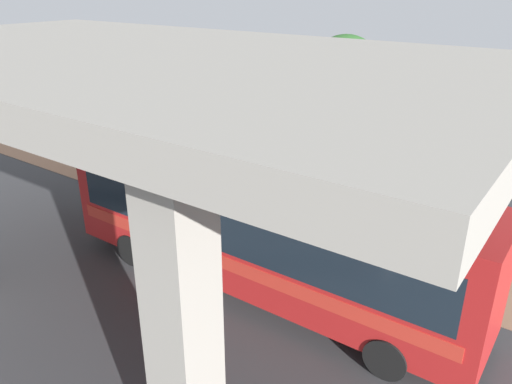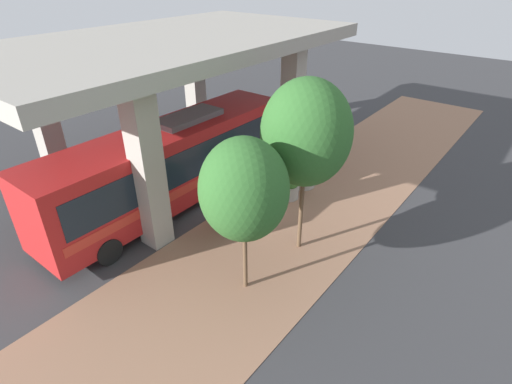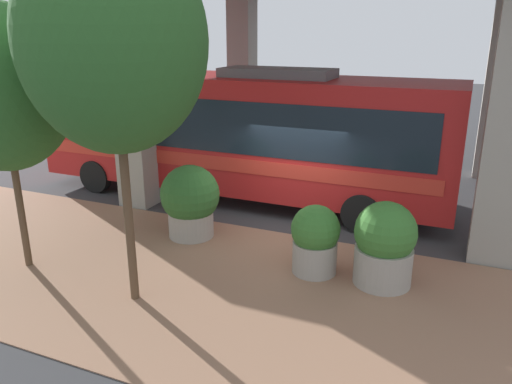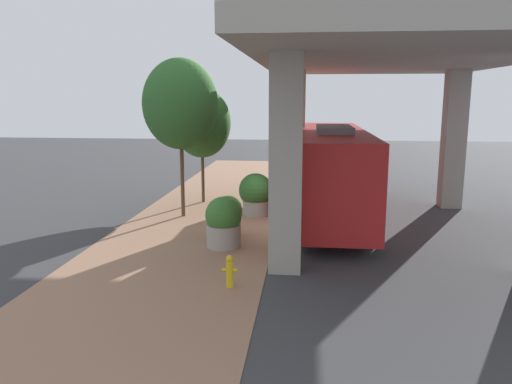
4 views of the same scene
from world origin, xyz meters
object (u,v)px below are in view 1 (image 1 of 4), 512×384
planter_middle (241,193)px  street_tree_near (420,127)px  planter_front (212,183)px  planter_back (309,217)px  fire_hydrant (137,179)px  bus (260,223)px  street_tree_far (343,88)px

planter_middle → street_tree_near: 6.73m
planter_front → planter_back: planter_back is taller
planter_front → fire_hydrant: bearing=-77.9°
fire_hydrant → street_tree_near: size_ratio=0.17×
bus → street_tree_far: (-6.08, -0.73, 2.54)m
bus → street_tree_near: (-5.85, 2.17, 1.66)m
planter_front → planter_back: (0.57, 4.64, 0.07)m
planter_middle → street_tree_far: (-2.33, 2.76, 3.86)m
fire_hydrant → planter_back: bearing=91.2°
planter_middle → street_tree_near: street_tree_near is taller
planter_back → planter_front: bearing=-97.0°
planter_middle → planter_back: bearing=79.0°
fire_hydrant → planter_front: size_ratio=0.52×
planter_middle → street_tree_near: size_ratio=0.27×
fire_hydrant → bus: bearing=70.6°
bus → fire_hydrant: bus is taller
bus → street_tree_near: size_ratio=2.27×
fire_hydrant → street_tree_near: 11.40m
fire_hydrant → street_tree_far: (-3.15, 7.62, 4.16)m
street_tree_far → street_tree_near: bearing=85.3°
fire_hydrant → planter_back: 8.15m
street_tree_near → street_tree_far: (-0.24, -2.90, 0.88)m
planter_back → planter_middle: bearing=-101.0°
bus → street_tree_near: 6.45m
bus → planter_back: 3.33m
planter_middle → fire_hydrant: bearing=-80.5°
planter_front → street_tree_far: 6.07m
street_tree_far → planter_middle: bearing=-49.8°
planter_middle → street_tree_far: bearing=130.2°
fire_hydrant → street_tree_near: bearing=105.5°
fire_hydrant → planter_back: planter_back is taller
bus → planter_middle: size_ratio=8.29×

